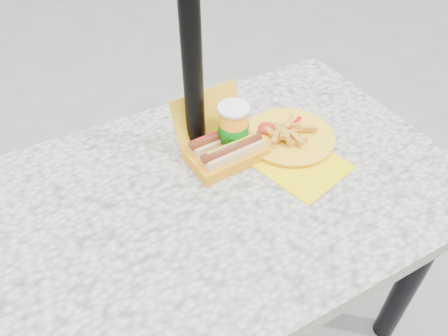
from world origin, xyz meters
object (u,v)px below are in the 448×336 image
umbrella_pole (190,31)px  fries_plate (290,138)px  soda_cup (233,131)px  hotdog_box (224,147)px

umbrella_pole → fries_plate: (0.24, -0.10, -0.34)m
fries_plate → soda_cup: soda_cup is taller
fries_plate → soda_cup: (-0.16, 0.04, 0.06)m
umbrella_pole → fries_plate: 0.43m
hotdog_box → soda_cup: size_ratio=1.37×
soda_cup → fries_plate: bearing=-13.1°
hotdog_box → fries_plate: hotdog_box is taller
umbrella_pole → soda_cup: size_ratio=14.33×
umbrella_pole → fries_plate: bearing=-21.9°
fries_plate → umbrella_pole: bearing=158.1°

